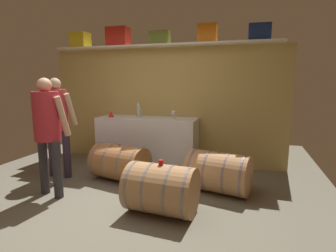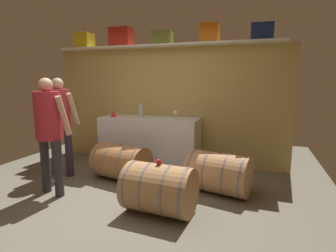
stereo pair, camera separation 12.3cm
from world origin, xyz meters
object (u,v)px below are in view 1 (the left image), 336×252
(work_cabinet, at_px, (148,142))
(wine_barrel_far, at_px, (120,163))
(toolcase_yellow, at_px, (80,40))
(wine_bottle_clear, at_px, (139,110))
(wine_glass, at_px, (173,113))
(wine_barrel_near, at_px, (161,189))
(toolcase_red, at_px, (118,37))
(toolcase_navy, at_px, (260,32))
(visitor_tasting, at_px, (57,117))
(tasting_cup, at_px, (161,162))
(winemaker_pouring, at_px, (48,125))
(toolcase_orange, at_px, (208,34))
(wine_barrel_flank, at_px, (218,172))
(red_funnel, at_px, (111,114))
(toolcase_olive, at_px, (160,38))

(work_cabinet, xyz_separation_m, wine_barrel_far, (-0.16, -0.83, -0.17))
(toolcase_yellow, distance_m, wine_bottle_clear, 1.88)
(wine_glass, relative_size, wine_barrel_near, 0.17)
(toolcase_red, distance_m, toolcase_navy, 2.54)
(toolcase_red, distance_m, visitor_tasting, 1.90)
(wine_glass, distance_m, wine_barrel_far, 1.30)
(wine_glass, distance_m, tasting_cup, 1.79)
(toolcase_navy, relative_size, visitor_tasting, 0.21)
(winemaker_pouring, bearing_deg, toolcase_orange, 59.15)
(toolcase_navy, bearing_deg, winemaker_pouring, -147.12)
(work_cabinet, distance_m, wine_barrel_flank, 1.65)
(wine_barrel_near, relative_size, wine_barrel_far, 0.90)
(wine_glass, height_order, tasting_cup, wine_glass)
(red_funnel, distance_m, tasting_cup, 2.17)
(wine_glass, bearing_deg, wine_barrel_far, -127.09)
(toolcase_olive, relative_size, visitor_tasting, 0.22)
(visitor_tasting, bearing_deg, red_funnel, 59.89)
(wine_bottle_clear, bearing_deg, toolcase_olive, 34.47)
(toolcase_orange, relative_size, winemaker_pouring, 0.19)
(wine_bottle_clear, bearing_deg, toolcase_red, 154.37)
(work_cabinet, xyz_separation_m, wine_glass, (0.49, 0.03, 0.56))
(toolcase_yellow, bearing_deg, wine_barrel_flank, -22.36)
(work_cabinet, xyz_separation_m, wine_barrel_near, (0.81, -1.68, -0.15))
(tasting_cup, bearing_deg, visitor_tasting, 159.89)
(toolcase_red, distance_m, wine_barrel_far, 2.40)
(red_funnel, distance_m, wine_barrel_near, 2.25)
(red_funnel, bearing_deg, work_cabinet, 10.68)
(wine_bottle_clear, bearing_deg, work_cabinet, 5.11)
(toolcase_navy, bearing_deg, toolcase_olive, 178.33)
(tasting_cup, xyz_separation_m, visitor_tasting, (-2.00, 0.73, 0.37))
(toolcase_navy, distance_m, tasting_cup, 2.78)
(toolcase_navy, bearing_deg, toolcase_red, 178.33)
(toolcase_yellow, distance_m, red_funnel, 1.65)
(red_funnel, xyz_separation_m, wine_barrel_near, (1.48, -1.56, -0.67))
(wine_barrel_far, bearing_deg, wine_barrel_flank, 10.41)
(wine_barrel_flank, height_order, visitor_tasting, visitor_tasting)
(wine_barrel_near, distance_m, tasting_cup, 0.33)
(wine_barrel_far, xyz_separation_m, tasting_cup, (0.97, -0.86, 0.34))
(toolcase_navy, relative_size, tasting_cup, 6.00)
(visitor_tasting, bearing_deg, wine_barrel_flank, 4.32)
(wine_bottle_clear, bearing_deg, tasting_cup, -59.78)
(toolcase_yellow, xyz_separation_m, winemaker_pouring, (0.67, -1.85, -1.37))
(toolcase_orange, distance_m, red_funnel, 2.24)
(tasting_cup, height_order, visitor_tasting, visitor_tasting)
(toolcase_olive, xyz_separation_m, wine_glass, (0.31, -0.19, -1.33))
(wine_barrel_near, xyz_separation_m, tasting_cup, (-0.00, -0.00, 0.33))
(wine_barrel_flank, relative_size, winemaker_pouring, 0.60)
(toolcase_yellow, relative_size, winemaker_pouring, 0.20)
(wine_barrel_near, relative_size, winemaker_pouring, 0.53)
(wine_barrel_flank, distance_m, tasting_cup, 1.07)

